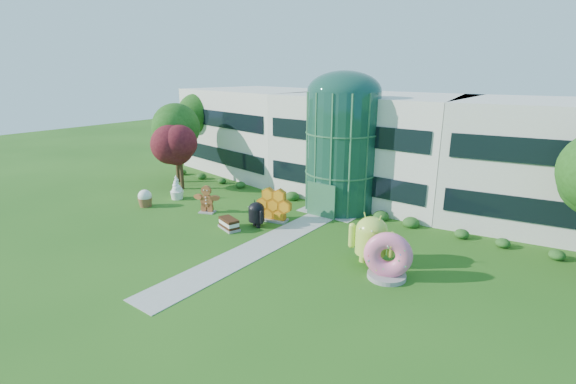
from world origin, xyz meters
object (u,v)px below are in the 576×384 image
Objects in this scene: android_green at (371,236)px; android_black at (256,212)px; donut at (388,255)px; gingerbread at (207,199)px.

android_green is 9.77m from android_black.
donut is (1.63, -1.15, -0.33)m from android_green.
android_black is 5.41m from gingerbread.
gingerbread is at bearing -156.73° from android_black.
donut is 1.13× the size of gingerbread.
android_black is 0.88× the size of gingerbread.
android_green reaches higher than android_black.
gingerbread is (-15.14, 0.40, -0.59)m from android_green.
android_green reaches higher than gingerbread.
android_black is at bearing -21.61° from gingerbread.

